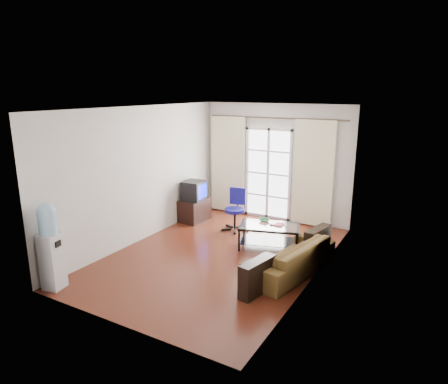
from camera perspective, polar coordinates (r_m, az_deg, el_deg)
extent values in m
plane|color=#5D2616|center=(7.54, -0.69, -9.03)|extent=(5.20, 5.20, 0.00)
plane|color=white|center=(6.92, -0.76, 11.92)|extent=(5.20, 5.20, 0.00)
cube|color=silver|center=(9.40, 7.35, 4.21)|extent=(3.60, 0.02, 2.70)
cube|color=silver|center=(5.13, -15.65, -4.97)|extent=(3.60, 0.02, 2.70)
cube|color=silver|center=(8.15, -11.72, 2.44)|extent=(0.02, 5.20, 2.70)
cube|color=silver|center=(6.42, 13.27, -0.90)|extent=(0.02, 5.20, 2.70)
cube|color=white|center=(9.47, 6.36, 2.63)|extent=(1.01, 0.02, 2.04)
cube|color=white|center=(9.45, 6.31, 2.61)|extent=(1.16, 0.06, 2.15)
cylinder|color=#4C3F2D|center=(9.18, 7.31, 10.46)|extent=(3.30, 0.04, 0.04)
cube|color=#F8F5C7|center=(9.83, 0.56, 3.90)|extent=(0.90, 0.07, 2.35)
cube|color=#F8F5C7|center=(9.00, 12.61, 2.55)|extent=(0.90, 0.07, 2.35)
cube|color=gray|center=(9.28, 11.47, -2.58)|extent=(0.64, 0.12, 0.64)
imported|color=brown|center=(6.88, 9.47, -9.18)|extent=(2.14, 1.44, 0.54)
cube|color=silver|center=(7.77, 6.52, -4.79)|extent=(1.28, 0.96, 0.01)
cube|color=black|center=(7.88, 6.45, -6.95)|extent=(1.21, 0.89, 0.01)
cube|color=black|center=(7.64, 2.19, -6.86)|extent=(0.05, 0.05, 0.46)
cube|color=black|center=(7.55, 10.34, -7.39)|extent=(0.05, 0.05, 0.46)
cube|color=black|center=(8.19, 2.92, -5.39)|extent=(0.05, 0.05, 0.46)
cube|color=black|center=(8.10, 10.50, -5.85)|extent=(0.05, 0.05, 0.46)
imported|color=green|center=(7.97, 5.77, -4.03)|extent=(0.31, 0.31, 0.05)
imported|color=#A42514|center=(7.83, 7.34, -4.55)|extent=(0.17, 0.23, 0.02)
cube|color=black|center=(7.77, 7.20, -4.69)|extent=(0.19, 0.10, 0.02)
cube|color=black|center=(9.39, -4.24, -2.55)|extent=(0.50, 0.73, 0.52)
cube|color=black|center=(9.21, -4.34, 0.23)|extent=(0.47, 0.51, 0.44)
cube|color=#0C19E5|center=(9.11, -3.11, 0.08)|extent=(0.04, 0.38, 0.33)
cube|color=black|center=(9.31, -5.36, 0.36)|extent=(0.15, 0.33, 0.29)
cylinder|color=black|center=(8.76, 1.55, -4.00)|extent=(0.05, 0.05, 0.46)
cylinder|color=navy|center=(8.69, 1.56, -2.62)|extent=(0.44, 0.44, 0.07)
cube|color=navy|center=(8.80, 1.97, -0.57)|extent=(0.36, 0.11, 0.38)
cube|color=silver|center=(6.76, -23.34, -9.07)|extent=(0.33, 0.33, 0.89)
cylinder|color=#91BEE0|center=(6.55, -23.89, -4.03)|extent=(0.27, 0.27, 0.36)
sphere|color=#91BEE0|center=(6.50, -24.05, -2.54)|extent=(0.27, 0.27, 0.27)
cube|color=black|center=(6.56, -22.68, -6.84)|extent=(0.06, 0.12, 0.09)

